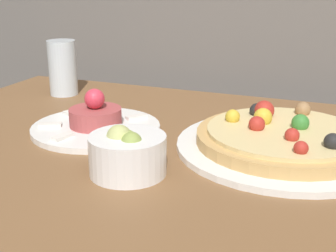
% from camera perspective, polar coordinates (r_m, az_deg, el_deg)
% --- Properties ---
extents(dining_table, '(1.17, 0.71, 0.77)m').
position_cam_1_polar(dining_table, '(0.80, 4.35, -10.87)').
color(dining_table, brown).
rests_on(dining_table, ground_plane).
extents(pizza_plate, '(0.34, 0.34, 0.06)m').
position_cam_1_polar(pizza_plate, '(0.77, 13.92, -1.60)').
color(pizza_plate, white).
rests_on(pizza_plate, dining_table).
extents(tartare_plate, '(0.23, 0.23, 0.08)m').
position_cam_1_polar(tartare_plate, '(0.84, -8.79, 0.37)').
color(tartare_plate, white).
rests_on(tartare_plate, dining_table).
extents(small_bowl, '(0.11, 0.11, 0.07)m').
position_cam_1_polar(small_bowl, '(0.66, -5.03, -3.22)').
color(small_bowl, white).
rests_on(small_bowl, dining_table).
extents(drinking_glass, '(0.06, 0.06, 0.12)m').
position_cam_1_polar(drinking_glass, '(1.10, -12.73, 6.94)').
color(drinking_glass, silver).
rests_on(drinking_glass, dining_table).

